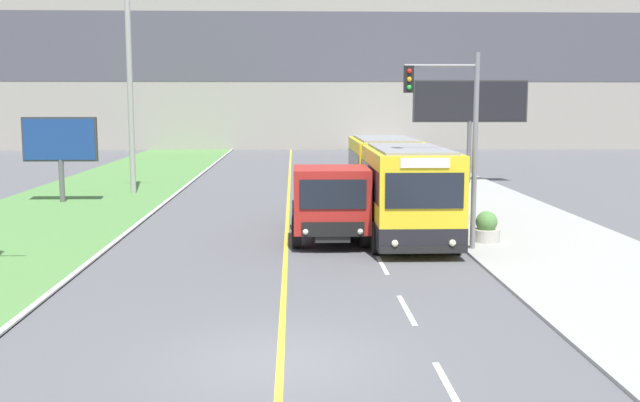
{
  "coord_description": "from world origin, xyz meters",
  "views": [
    {
      "loc": [
        0.25,
        -12.86,
        4.59
      ],
      "look_at": [
        1.1,
        11.05,
        1.4
      ],
      "focal_mm": 42.0,
      "sensor_mm": 36.0,
      "label": 1
    }
  ],
  "objects_px": {
    "billboard_large": "(470,104)",
    "billboard_small": "(60,142)",
    "planter_round_third": "(442,200)",
    "planter_round_near": "(486,228)",
    "planter_round_far": "(423,190)",
    "utility_pole_far": "(130,82)",
    "planter_round_second": "(457,212)",
    "traffic_light_mast": "(455,126)",
    "dump_truck": "(330,203)",
    "city_bus": "(395,184)"
  },
  "relations": [
    {
      "from": "utility_pole_far",
      "to": "planter_round_far",
      "type": "distance_m",
      "value": 15.24
    },
    {
      "from": "billboard_large",
      "to": "billboard_small",
      "type": "bearing_deg",
      "value": -160.88
    },
    {
      "from": "billboard_large",
      "to": "planter_round_third",
      "type": "xyz_separation_m",
      "value": [
        -3.58,
        -10.6,
        -3.93
      ]
    },
    {
      "from": "dump_truck",
      "to": "traffic_light_mast",
      "type": "xyz_separation_m",
      "value": [
        3.7,
        -1.66,
        2.56
      ]
    },
    {
      "from": "traffic_light_mast",
      "to": "planter_round_second",
      "type": "distance_m",
      "value": 5.86
    },
    {
      "from": "city_bus",
      "to": "utility_pole_far",
      "type": "relative_size",
      "value": 1.13
    },
    {
      "from": "billboard_large",
      "to": "dump_truck",
      "type": "bearing_deg",
      "value": -116.61
    },
    {
      "from": "dump_truck",
      "to": "utility_pole_far",
      "type": "relative_size",
      "value": 0.58
    },
    {
      "from": "billboard_small",
      "to": "planter_round_third",
      "type": "bearing_deg",
      "value": -11.88
    },
    {
      "from": "billboard_large",
      "to": "planter_round_second",
      "type": "xyz_separation_m",
      "value": [
        -3.75,
        -14.17,
        -3.92
      ]
    },
    {
      "from": "traffic_light_mast",
      "to": "planter_round_near",
      "type": "xyz_separation_m",
      "value": [
        1.35,
        1.12,
        -3.33
      ]
    },
    {
      "from": "billboard_small",
      "to": "planter_round_far",
      "type": "height_order",
      "value": "billboard_small"
    },
    {
      "from": "utility_pole_far",
      "to": "city_bus",
      "type": "bearing_deg",
      "value": -41.76
    },
    {
      "from": "city_bus",
      "to": "planter_round_near",
      "type": "relative_size",
      "value": 12.38
    },
    {
      "from": "city_bus",
      "to": "dump_truck",
      "type": "xyz_separation_m",
      "value": [
        -2.53,
        -2.77,
        -0.31
      ]
    },
    {
      "from": "dump_truck",
      "to": "traffic_light_mast",
      "type": "bearing_deg",
      "value": -24.15
    },
    {
      "from": "utility_pole_far",
      "to": "planter_round_near",
      "type": "relative_size",
      "value": 11.0
    },
    {
      "from": "planter_round_near",
      "to": "dump_truck",
      "type": "bearing_deg",
      "value": 173.9
    },
    {
      "from": "billboard_large",
      "to": "billboard_small",
      "type": "distance_m",
      "value": 21.64
    },
    {
      "from": "billboard_small",
      "to": "planter_round_third",
      "type": "xyz_separation_m",
      "value": [
        16.8,
        -3.53,
        -2.25
      ]
    },
    {
      "from": "utility_pole_far",
      "to": "dump_truck",
      "type": "bearing_deg",
      "value": -55.22
    },
    {
      "from": "dump_truck",
      "to": "utility_pole_far",
      "type": "height_order",
      "value": "utility_pole_far"
    },
    {
      "from": "planter_round_near",
      "to": "planter_round_far",
      "type": "distance_m",
      "value": 10.69
    },
    {
      "from": "traffic_light_mast",
      "to": "planter_round_third",
      "type": "xyz_separation_m",
      "value": [
        1.33,
        8.25,
        -3.34
      ]
    },
    {
      "from": "dump_truck",
      "to": "planter_round_near",
      "type": "xyz_separation_m",
      "value": [
        5.06,
        -0.54,
        -0.77
      ]
    },
    {
      "from": "utility_pole_far",
      "to": "planter_round_second",
      "type": "distance_m",
      "value": 18.1
    },
    {
      "from": "traffic_light_mast",
      "to": "billboard_large",
      "type": "relative_size",
      "value": 0.95
    },
    {
      "from": "dump_truck",
      "to": "billboard_small",
      "type": "bearing_deg",
      "value": 139.31
    },
    {
      "from": "city_bus",
      "to": "planter_round_far",
      "type": "bearing_deg",
      "value": 72.57
    },
    {
      "from": "city_bus",
      "to": "planter_round_second",
      "type": "distance_m",
      "value": 2.59
    },
    {
      "from": "traffic_light_mast",
      "to": "planter_round_third",
      "type": "distance_m",
      "value": 9.0
    },
    {
      "from": "billboard_small",
      "to": "traffic_light_mast",
      "type": "bearing_deg",
      "value": -37.29
    },
    {
      "from": "utility_pole_far",
      "to": "planter_round_third",
      "type": "distance_m",
      "value": 16.5
    },
    {
      "from": "utility_pole_far",
      "to": "planter_round_near",
      "type": "bearing_deg",
      "value": -44.04
    },
    {
      "from": "planter_round_second",
      "to": "utility_pole_far",
      "type": "bearing_deg",
      "value": 143.99
    },
    {
      "from": "city_bus",
      "to": "billboard_small",
      "type": "relative_size",
      "value": 3.16
    },
    {
      "from": "billboard_large",
      "to": "planter_round_third",
      "type": "relative_size",
      "value": 6.56
    },
    {
      "from": "dump_truck",
      "to": "billboard_small",
      "type": "xyz_separation_m",
      "value": [
        -11.77,
        10.12,
        1.47
      ]
    },
    {
      "from": "city_bus",
      "to": "billboard_small",
      "type": "distance_m",
      "value": 16.12
    },
    {
      "from": "planter_round_near",
      "to": "planter_round_far",
      "type": "height_order",
      "value": "planter_round_near"
    },
    {
      "from": "dump_truck",
      "to": "planter_round_far",
      "type": "bearing_deg",
      "value": 64.48
    },
    {
      "from": "dump_truck",
      "to": "utility_pole_far",
      "type": "bearing_deg",
      "value": 124.78
    },
    {
      "from": "city_bus",
      "to": "planter_round_third",
      "type": "bearing_deg",
      "value": 56.71
    },
    {
      "from": "utility_pole_far",
      "to": "planter_round_third",
      "type": "bearing_deg",
      "value": -25.08
    },
    {
      "from": "utility_pole_far",
      "to": "planter_round_third",
      "type": "height_order",
      "value": "utility_pole_far"
    },
    {
      "from": "planter_round_near",
      "to": "planter_round_far",
      "type": "relative_size",
      "value": 1.03
    },
    {
      "from": "billboard_small",
      "to": "planter_round_near",
      "type": "bearing_deg",
      "value": -32.36
    },
    {
      "from": "dump_truck",
      "to": "planter_round_far",
      "type": "relative_size",
      "value": 6.56
    },
    {
      "from": "traffic_light_mast",
      "to": "billboard_small",
      "type": "relative_size",
      "value": 1.55
    },
    {
      "from": "billboard_small",
      "to": "planter_round_far",
      "type": "distance_m",
      "value": 16.77
    }
  ]
}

